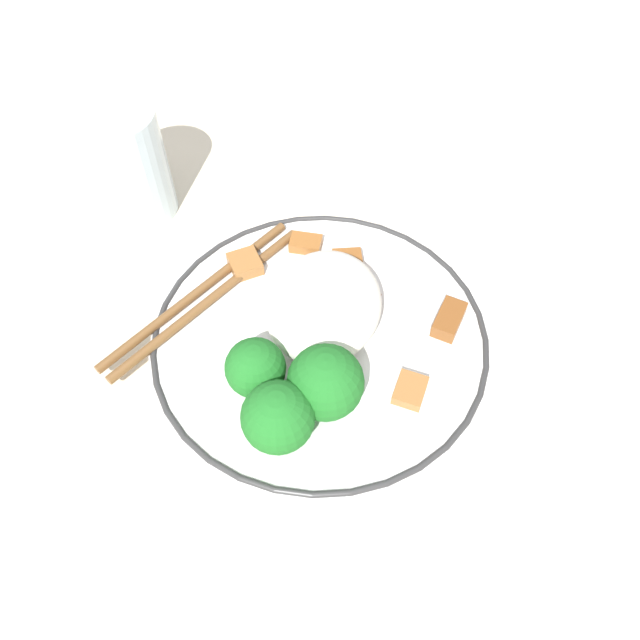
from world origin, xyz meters
The scene contains 15 objects.
ground_plane centered at (0.00, 0.00, 0.00)m, with size 3.00×3.00×0.00m, color beige.
plate centered at (0.00, 0.00, 0.01)m, with size 0.27×0.27×0.02m.
rice_mound centered at (0.01, 0.00, 0.04)m, with size 0.11×0.09×0.05m.
broccoli_back_left centered at (-0.06, 0.03, 0.04)m, with size 0.04×0.04×0.05m.
broccoli_back_center centered at (-0.09, 0.01, 0.04)m, with size 0.05×0.05×0.06m.
broccoli_back_right centered at (-0.06, -0.02, 0.04)m, with size 0.05×0.05×0.06m.
meat_near_front centered at (0.04, -0.02, 0.02)m, with size 0.04×0.05×0.01m.
meat_near_left centered at (0.09, 0.03, 0.02)m, with size 0.02×0.03×0.01m.
meat_near_right centered at (0.04, 0.02, 0.02)m, with size 0.03×0.02×0.01m.
meat_near_back centered at (-0.04, -0.08, 0.02)m, with size 0.03×0.02×0.01m.
meat_on_rice_edge centered at (0.03, -0.10, 0.02)m, with size 0.04×0.03×0.01m.
meat_mid_left centered at (0.05, 0.08, 0.02)m, with size 0.04×0.04×0.01m.
meat_mid_right centered at (0.08, -0.01, 0.02)m, with size 0.03×0.03×0.01m.
chopsticks centered at (0.01, 0.10, 0.02)m, with size 0.19×0.11×0.01m.
drinking_glass centered at (0.11, 0.21, 0.05)m, with size 0.07×0.07×0.11m.
Camera 1 is at (-0.28, -0.07, 0.42)m, focal length 35.00 mm.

